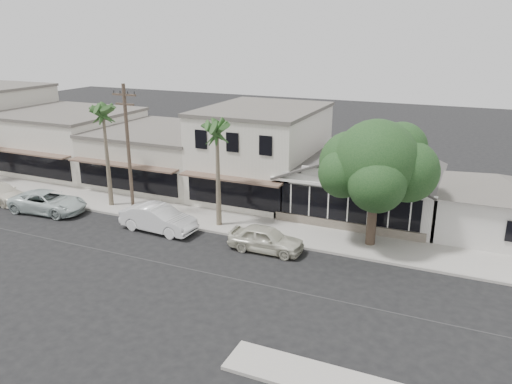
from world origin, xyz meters
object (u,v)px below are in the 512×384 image
at_px(car_0, 266,239).
at_px(shade_tree, 376,164).
at_px(car_1, 158,219).
at_px(car_3, 0,193).
at_px(car_2, 48,202).
at_px(utility_pole, 128,149).

distance_m(car_0, shade_tree, 7.58).
relative_size(car_0, car_1, 0.87).
xyz_separation_m(car_3, shade_tree, (26.76, 3.33, 4.28)).
relative_size(car_3, shade_tree, 0.64).
bearing_deg(car_1, car_3, 93.24).
bearing_deg(car_2, shade_tree, -85.52).
relative_size(utility_pole, shade_tree, 1.19).
distance_m(utility_pole, shade_tree, 15.85).
distance_m(car_2, shade_tree, 22.46).
distance_m(car_1, car_3, 14.03).
xyz_separation_m(car_1, car_2, (-9.03, -0.26, -0.08)).
relative_size(car_1, car_2, 0.93).
height_order(car_0, car_2, car_2).
xyz_separation_m(car_1, car_3, (-14.03, -0.00, -0.14)).
bearing_deg(car_3, shade_tree, -76.17).
bearing_deg(car_3, utility_pole, -76.23).
bearing_deg(car_0, car_3, 88.97).
height_order(car_1, car_2, car_1).
xyz_separation_m(utility_pole, car_3, (-11.03, -1.36, -4.09)).
relative_size(car_1, shade_tree, 0.67).
bearing_deg(car_1, utility_pole, 68.87).
xyz_separation_m(car_0, car_2, (-16.45, -0.23, 0.01)).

